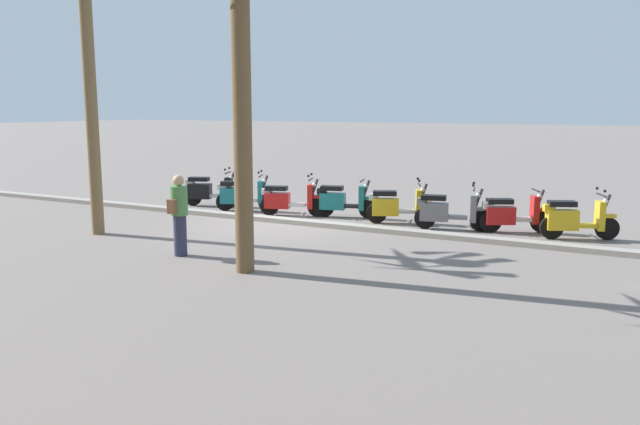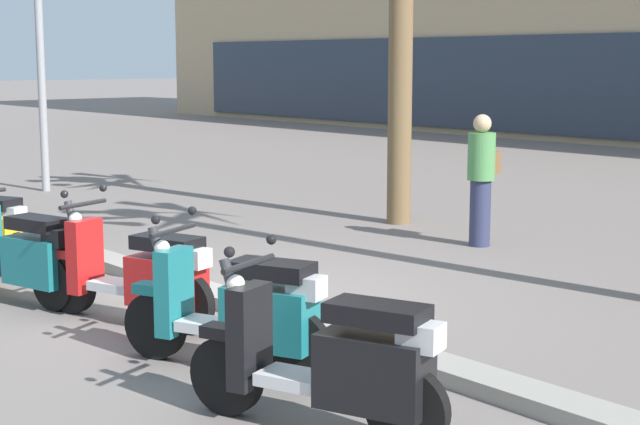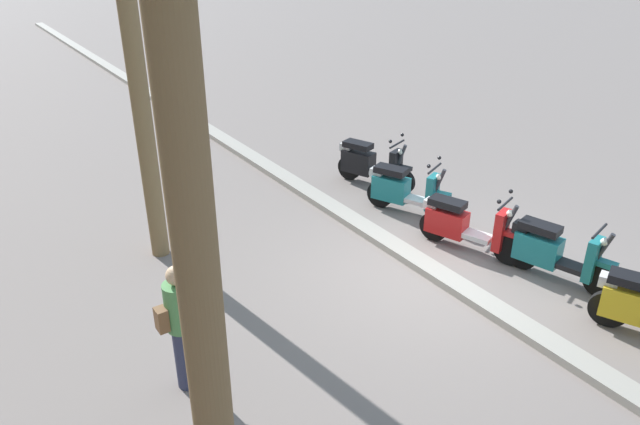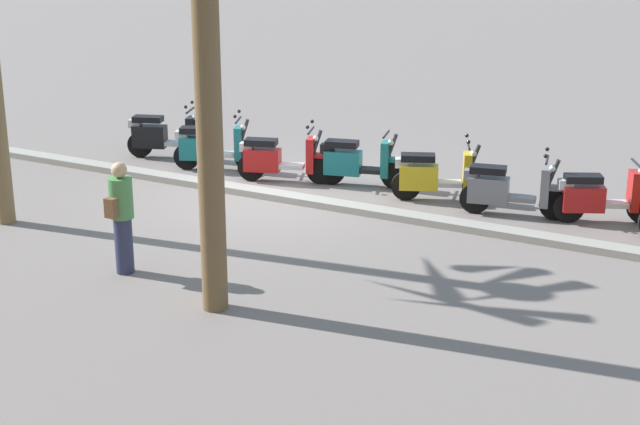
% 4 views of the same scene
% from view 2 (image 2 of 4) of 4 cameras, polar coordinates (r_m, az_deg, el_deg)
% --- Properties ---
extents(ground_plane, '(200.00, 200.00, 0.00)m').
position_cam_2_polar(ground_plane, '(9.49, -6.09, -5.14)').
color(ground_plane, slate).
extents(curb_strip, '(60.00, 0.36, 0.12)m').
position_cam_2_polar(curb_strip, '(9.46, -6.26, -4.82)').
color(curb_strip, gray).
rests_on(curb_strip, ground).
extents(scooter_teal_second_in_line, '(1.70, 0.72, 1.04)m').
position_cam_2_polar(scooter_teal_second_in_line, '(9.68, -17.06, -2.43)').
color(scooter_teal_second_in_line, black).
rests_on(scooter_teal_second_in_line, ground).
extents(scooter_red_last_in_row, '(1.79, 0.83, 1.17)m').
position_cam_2_polar(scooter_red_last_in_row, '(8.63, -10.47, -3.59)').
color(scooter_red_last_in_row, black).
rests_on(scooter_red_last_in_row, ground).
extents(scooter_teal_tail_end, '(1.64, 0.88, 1.17)m').
position_cam_2_polar(scooter_teal_tail_end, '(7.26, -4.74, -5.75)').
color(scooter_teal_tail_end, black).
rests_on(scooter_teal_tail_end, ground).
extents(scooter_black_far_back, '(1.72, 0.85, 1.17)m').
position_cam_2_polar(scooter_black_far_back, '(6.02, 0.80, -8.77)').
color(scooter_black_far_back, black).
rests_on(scooter_black_far_back, ground).
extents(pedestrian_strolling_near_curb, '(0.34, 0.45, 1.64)m').
position_cam_2_polar(pedestrian_strolling_near_curb, '(12.23, 9.39, 2.07)').
color(pedestrian_strolling_near_curb, '#2D3351').
rests_on(pedestrian_strolling_near_curb, ground).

